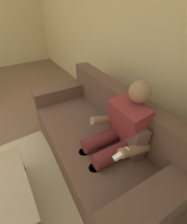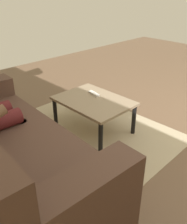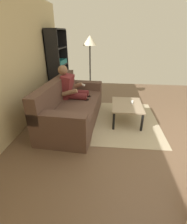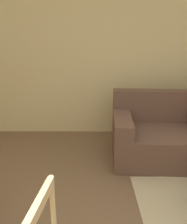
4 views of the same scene
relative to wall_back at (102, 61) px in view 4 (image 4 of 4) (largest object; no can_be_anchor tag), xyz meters
name	(u,v)px [view 4 (image 4 of 4)]	position (x,y,z in m)	size (l,w,h in m)	color
wall_back	(102,61)	(0.00, 0.00, 0.00)	(6.77, 0.12, 2.54)	#D1BC8C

